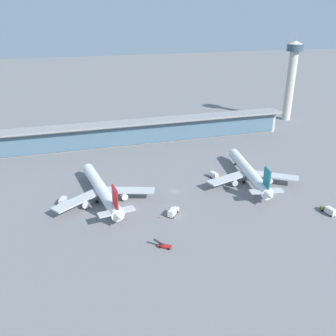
{
  "coord_description": "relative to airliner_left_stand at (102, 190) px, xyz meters",
  "views": [
    {
      "loc": [
        -47.8,
        -145.77,
        78.03
      ],
      "look_at": [
        0.0,
        10.94,
        7.41
      ],
      "focal_mm": 38.61,
      "sensor_mm": 36.0,
      "label": 1
    }
  ],
  "objects": [
    {
      "name": "ground_plane",
      "position": [
        34.06,
        -0.78,
        -5.07
      ],
      "size": [
        1200.0,
        1200.0,
        0.0
      ],
      "primitive_type": "plane",
      "color": "slate"
    },
    {
      "name": "service_truck_under_wing_olive",
      "position": [
        89.58,
        -40.01,
        -3.38
      ],
      "size": [
        3.06,
        7.5,
        3.1
      ],
      "color": "olive",
      "rests_on": "ground"
    },
    {
      "name": "control_tower",
      "position": [
        157.27,
        92.93,
        30.11
      ],
      "size": [
        12.0,
        12.0,
        64.33
      ],
      "color": "beige",
      "rests_on": "ground"
    },
    {
      "name": "terminal_building",
      "position": [
        34.06,
        71.28,
        2.79
      ],
      "size": [
        197.48,
        12.8,
        15.2
      ],
      "color": "beige",
      "rests_on": "ground"
    },
    {
      "name": "service_truck_mid_apron_white",
      "position": [
        -17.46,
        0.37,
        -3.38
      ],
      "size": [
        4.89,
        7.63,
        3.1
      ],
      "color": "silver",
      "rests_on": "ground"
    },
    {
      "name": "airliner_left_stand",
      "position": [
        0.0,
        0.0,
        0.0
      ],
      "size": [
        46.12,
        60.44,
        16.11
      ],
      "color": "white",
      "rests_on": "ground"
    },
    {
      "name": "service_truck_on_taxiway_yellow",
      "position": [
        57.95,
        6.44,
        -3.38
      ],
      "size": [
        4.16,
        7.65,
        3.1
      ],
      "color": "yellow",
      "rests_on": "ground"
    },
    {
      "name": "safety_cone_bravo",
      "position": [
        6.8,
        -19.83,
        -4.75
      ],
      "size": [
        0.62,
        0.62,
        0.7
      ],
      "color": "orange",
      "rests_on": "ground"
    },
    {
      "name": "safety_cone_alpha",
      "position": [
        20.21,
        -21.97,
        -4.75
      ],
      "size": [
        0.62,
        0.62,
        0.7
      ],
      "color": "orange",
      "rests_on": "ground"
    },
    {
      "name": "service_truck_near_nose_red",
      "position": [
        16.61,
        -42.58,
        -4.26
      ],
      "size": [
        6.28,
        5.12,
        2.7
      ],
      "color": "#B21E1E",
      "rests_on": "ground"
    },
    {
      "name": "airliner_centre_stand",
      "position": [
        72.76,
        -1.63,
        0.0
      ],
      "size": [
        45.88,
        60.3,
        16.11
      ],
      "color": "white",
      "rests_on": "ground"
    },
    {
      "name": "service_truck_by_tail_white",
      "position": [
        26.47,
        -21.84,
        -3.38
      ],
      "size": [
        6.52,
        7.02,
        3.1
      ],
      "color": "silver",
      "rests_on": "ground"
    }
  ]
}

